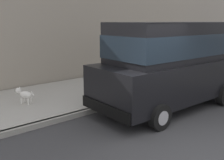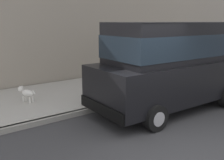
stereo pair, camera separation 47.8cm
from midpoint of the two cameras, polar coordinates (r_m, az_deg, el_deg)
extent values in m
plane|color=#38383A|center=(5.58, 16.01, -14.88)|extent=(80.00, 80.00, 0.00)
cube|color=gray|center=(7.62, -4.36, -6.18)|extent=(0.16, 64.00, 0.14)
cube|color=#A8A59E|center=(9.08, -11.05, -3.24)|extent=(3.60, 64.00, 0.14)
cube|color=black|center=(7.81, 10.81, 0.20)|extent=(2.02, 4.85, 1.10)
cube|color=black|center=(7.65, 11.16, 8.26)|extent=(1.77, 3.84, 1.10)
cube|color=#19232D|center=(7.66, 11.14, 7.65)|extent=(1.80, 3.88, 0.61)
cube|color=black|center=(9.77, 19.73, -0.26)|extent=(1.87, 0.25, 0.28)
cube|color=black|center=(6.38, -3.32, -6.31)|extent=(1.87, 0.25, 0.28)
cylinder|color=black|center=(9.64, 12.16, -0.81)|extent=(0.24, 0.65, 0.64)
cylinder|color=#9E9EA3|center=(9.64, 12.16, -0.81)|extent=(0.25, 0.36, 0.35)
cylinder|color=black|center=(8.62, 21.98, -3.11)|extent=(0.24, 0.65, 0.64)
cylinder|color=#9E9EA3|center=(8.62, 21.98, -3.11)|extent=(0.25, 0.36, 0.35)
cylinder|color=black|center=(7.64, -2.18, -4.14)|extent=(0.24, 0.65, 0.64)
cylinder|color=#9E9EA3|center=(7.64, -2.18, -4.14)|extent=(0.25, 0.36, 0.35)
cylinder|color=black|center=(6.29, 8.30, -8.06)|extent=(0.24, 0.65, 0.64)
cylinder|color=#9E9EA3|center=(6.29, 8.30, -8.06)|extent=(0.25, 0.36, 0.35)
cube|color=#EAEACC|center=(10.00, 17.21, 3.57)|extent=(0.28, 0.09, 0.14)
cylinder|color=black|center=(11.96, 20.43, 1.29)|extent=(0.23, 0.64, 0.64)
cylinder|color=#9E9EA3|center=(11.96, 20.43, 1.29)|extent=(0.25, 0.36, 0.35)
ellipsoid|color=white|center=(8.18, -20.02, -3.04)|extent=(0.48, 0.36, 0.20)
cylinder|color=white|center=(8.29, -20.87, -4.28)|extent=(0.05, 0.05, 0.18)
cylinder|color=white|center=(8.37, -20.28, -4.07)|extent=(0.05, 0.05, 0.18)
cylinder|color=white|center=(8.10, -19.54, -4.57)|extent=(0.05, 0.05, 0.18)
cylinder|color=white|center=(8.18, -18.94, -4.35)|extent=(0.05, 0.05, 0.18)
sphere|color=white|center=(8.36, -21.46, -2.18)|extent=(0.17, 0.17, 0.17)
ellipsoid|color=gray|center=(8.43, -21.86, -2.24)|extent=(0.13, 0.11, 0.06)
cone|color=white|center=(8.30, -21.71, -1.70)|extent=(0.06, 0.06, 0.07)
cone|color=white|center=(8.37, -21.21, -1.55)|extent=(0.06, 0.06, 0.07)
cylinder|color=white|center=(7.98, -18.74, -2.88)|extent=(0.12, 0.08, 0.13)
cylinder|color=gold|center=(9.17, 4.25, -2.22)|extent=(0.24, 0.24, 0.06)
cylinder|color=gold|center=(9.10, 4.28, -0.37)|extent=(0.17, 0.17, 0.55)
sphere|color=gold|center=(9.03, 4.32, 1.58)|extent=(0.15, 0.15, 0.15)
cylinder|color=gold|center=(9.18, 3.76, -0.07)|extent=(0.10, 0.07, 0.07)
cylinder|color=gold|center=(9.01, 4.82, -0.33)|extent=(0.10, 0.07, 0.07)
cube|color=#9E9384|center=(13.66, 4.29, 11.90)|extent=(0.50, 20.00, 4.66)
camera|label=1|loc=(0.24, -91.79, -0.41)|focal=41.60mm
camera|label=2|loc=(0.24, 88.21, 0.41)|focal=41.60mm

